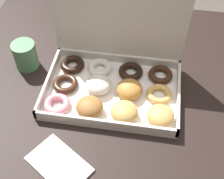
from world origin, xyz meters
TOP-DOWN VIEW (x-y plane):
  - dining_table at (0.00, 0.00)m, footprint 0.92×0.99m
  - donut_box at (0.05, 0.04)m, footprint 0.40×0.27m
  - coffee_mug at (-0.25, 0.09)m, footprint 0.07×0.07m
  - paper_napkin at (-0.05, -0.24)m, footprint 0.19×0.17m

SIDE VIEW (x-z plane):
  - dining_table at x=0.00m, z-range 0.27..1.04m
  - paper_napkin at x=-0.05m, z-range 0.77..0.77m
  - coffee_mug at x=-0.25m, z-range 0.77..0.86m
  - donut_box at x=0.05m, z-range 0.67..0.96m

